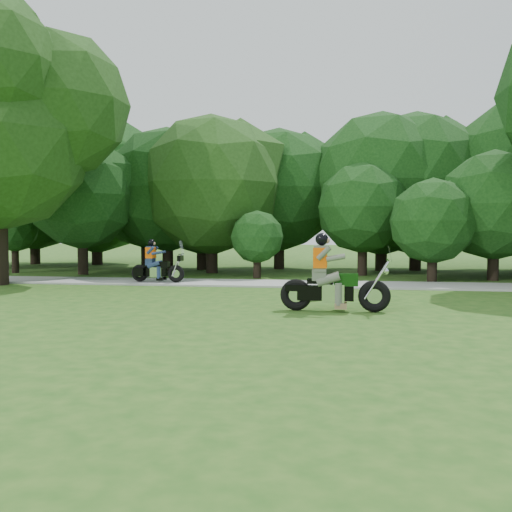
{
  "coord_description": "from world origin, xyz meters",
  "views": [
    {
      "loc": [
        1.04,
        -11.34,
        1.99
      ],
      "look_at": [
        -1.2,
        3.74,
        1.2
      ],
      "focal_mm": 40.0,
      "sensor_mm": 36.0,
      "label": 1
    }
  ],
  "objects": [
    {
      "name": "ground",
      "position": [
        0.0,
        0.0,
        0.0
      ],
      "size": [
        100.0,
        100.0,
        0.0
      ],
      "primitive_type": "plane",
      "color": "#214F16",
      "rests_on": "ground"
    },
    {
      "name": "walkway",
      "position": [
        0.0,
        8.0,
        0.03
      ],
      "size": [
        60.0,
        2.2,
        0.06
      ],
      "primitive_type": "cube",
      "color": "gray",
      "rests_on": "ground"
    },
    {
      "name": "chopper_motorcycle",
      "position": [
        0.79,
        2.05,
        0.68
      ],
      "size": [
        2.57,
        0.69,
        1.84
      ],
      "rotation": [
        0.0,
        0.0,
        -0.01
      ],
      "color": "black",
      "rests_on": "ground"
    },
    {
      "name": "touring_motorcycle",
      "position": [
        -5.35,
        7.63,
        0.6
      ],
      "size": [
        1.95,
        0.63,
        1.48
      ],
      "rotation": [
        0.0,
        0.0,
        -0.06
      ],
      "color": "black",
      "rests_on": "walkway"
    },
    {
      "name": "big_tree_west",
      "position": [
        -10.54,
        6.85,
        5.76
      ],
      "size": [
        8.64,
        6.56,
        9.96
      ],
      "color": "black",
      "rests_on": "ground"
    },
    {
      "name": "tree_line",
      "position": [
        1.06,
        14.42,
        3.65
      ],
      "size": [
        41.03,
        12.02,
        7.62
      ],
      "color": "black",
      "rests_on": "ground"
    }
  ]
}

